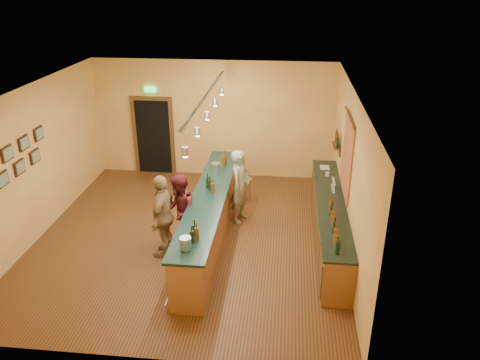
# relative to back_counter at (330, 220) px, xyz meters

# --- Properties ---
(floor) EXTENTS (7.00, 7.00, 0.00)m
(floor) POSITION_rel_back_counter_xyz_m (-2.97, -0.18, -0.49)
(floor) COLOR #502517
(floor) RESTS_ON ground
(ceiling) EXTENTS (6.50, 7.00, 0.02)m
(ceiling) POSITION_rel_back_counter_xyz_m (-2.97, -0.18, 2.71)
(ceiling) COLOR silver
(ceiling) RESTS_ON wall_back
(wall_back) EXTENTS (6.50, 0.02, 3.20)m
(wall_back) POSITION_rel_back_counter_xyz_m (-2.97, 3.32, 1.11)
(wall_back) COLOR tan
(wall_back) RESTS_ON floor
(wall_front) EXTENTS (6.50, 0.02, 3.20)m
(wall_front) POSITION_rel_back_counter_xyz_m (-2.97, -3.68, 1.11)
(wall_front) COLOR tan
(wall_front) RESTS_ON floor
(wall_left) EXTENTS (0.02, 7.00, 3.20)m
(wall_left) POSITION_rel_back_counter_xyz_m (-6.22, -0.18, 1.11)
(wall_left) COLOR tan
(wall_left) RESTS_ON floor
(wall_right) EXTENTS (0.02, 7.00, 3.20)m
(wall_right) POSITION_rel_back_counter_xyz_m (0.28, -0.18, 1.11)
(wall_right) COLOR tan
(wall_right) RESTS_ON floor
(doorway) EXTENTS (1.15, 0.09, 2.48)m
(doorway) POSITION_rel_back_counter_xyz_m (-4.67, 3.30, 0.64)
(doorway) COLOR black
(doorway) RESTS_ON wall_back
(tapestry) EXTENTS (0.03, 1.40, 1.60)m
(tapestry) POSITION_rel_back_counter_xyz_m (0.26, 0.22, 1.36)
(tapestry) COLOR #A62125
(tapestry) RESTS_ON wall_right
(bottle_shelf) EXTENTS (0.17, 0.55, 0.54)m
(bottle_shelf) POSITION_rel_back_counter_xyz_m (0.20, 1.72, 1.18)
(bottle_shelf) COLOR #513018
(bottle_shelf) RESTS_ON wall_right
(picture_grid) EXTENTS (0.06, 2.20, 0.70)m
(picture_grid) POSITION_rel_back_counter_xyz_m (-6.18, -0.93, 1.46)
(picture_grid) COLOR #382111
(picture_grid) RESTS_ON wall_left
(back_counter) EXTENTS (0.60, 4.55, 1.27)m
(back_counter) POSITION_rel_back_counter_xyz_m (0.00, 0.00, 0.00)
(back_counter) COLOR brown
(back_counter) RESTS_ON floor
(tasting_bar) EXTENTS (0.73, 5.10, 1.38)m
(tasting_bar) POSITION_rel_back_counter_xyz_m (-2.52, -0.18, 0.12)
(tasting_bar) COLOR brown
(tasting_bar) RESTS_ON floor
(pendant_track) EXTENTS (0.11, 4.60, 0.50)m
(pendant_track) POSITION_rel_back_counter_xyz_m (-2.52, -0.18, 2.50)
(pendant_track) COLOR silver
(pendant_track) RESTS_ON ceiling
(bartender) EXTENTS (0.58, 0.72, 1.70)m
(bartender) POSITION_rel_back_counter_xyz_m (-1.97, 0.72, 0.37)
(bartender) COLOR gray
(bartender) RESTS_ON floor
(customer_a) EXTENTS (0.77, 0.91, 1.64)m
(customer_a) POSITION_rel_back_counter_xyz_m (-3.07, -0.59, 0.33)
(customer_a) COLOR #59191E
(customer_a) RESTS_ON floor
(customer_b) EXTENTS (0.53, 1.06, 1.73)m
(customer_b) POSITION_rel_back_counter_xyz_m (-3.34, -0.85, 0.38)
(customer_b) COLOR #997A51
(customer_b) RESTS_ON floor
(bar_stool) EXTENTS (0.30, 0.30, 0.62)m
(bar_stool) POSITION_rel_back_counter_xyz_m (-1.94, 1.67, -0.01)
(bar_stool) COLOR #986744
(bar_stool) RESTS_ON floor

